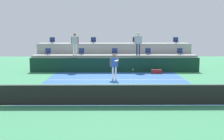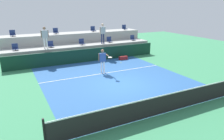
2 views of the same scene
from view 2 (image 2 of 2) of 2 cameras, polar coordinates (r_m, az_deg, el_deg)
name	(u,v)px [view 2 (image 2 of 2)]	position (r m, az deg, el deg)	size (l,w,h in m)	color
ground_plane	(122,84)	(12.83, 2.66, -3.84)	(40.00, 40.00, 0.00)	#388456
court_inner_paint	(114,79)	(13.65, 0.60, -2.49)	(9.00, 10.00, 0.01)	#285693
court_service_line	(105,73)	(14.84, -1.88, -0.85)	(9.00, 0.06, 0.00)	white
tennis_net	(167,103)	(9.64, 14.58, -8.55)	(10.48, 0.08, 1.07)	black
sponsor_backboard	(87,55)	(17.91, -6.79, 3.99)	(13.00, 0.16, 1.10)	#0F3323
seating_tier_lower	(82,51)	(19.09, -8.16, 4.98)	(13.00, 1.80, 1.25)	#9E9E99
seating_tier_upper	(75,44)	(20.70, -9.84, 7.04)	(13.00, 1.80, 2.10)	#9E9E99
stadium_chair_lower_far_left	(15,48)	(17.93, -24.71, 5.54)	(0.44, 0.40, 0.52)	#2D2D33
stadium_chair_lower_left	(51,45)	(18.21, -16.22, 6.58)	(0.44, 0.40, 0.52)	#2D2D33
stadium_chair_lower_center	(82,42)	(18.88, -8.17, 7.44)	(0.44, 0.40, 0.52)	#2D2D33
stadium_chair_lower_right	(109,40)	(19.89, -0.73, 8.10)	(0.44, 0.40, 0.52)	#2D2D33
stadium_chair_lower_far_right	(133,38)	(21.14, 5.64, 8.56)	(0.44, 0.40, 0.52)	#2D2D33
stadium_chair_upper_far_left	(13,34)	(19.58, -25.29, 8.86)	(0.44, 0.40, 0.52)	#2D2D33
stadium_chair_upper_left	(56,31)	(20.01, -14.97, 10.04)	(0.44, 0.40, 0.52)	#2D2D33
stadium_chair_upper_right	(93,29)	(21.06, -5.14, 10.87)	(0.44, 0.40, 0.52)	#2D2D33
stadium_chair_upper_far_right	(124,28)	(22.60, 3.37, 11.34)	(0.44, 0.40, 0.52)	#2D2D33
tennis_player	(103,59)	(14.64, -2.50, 3.06)	(0.59, 1.24, 1.69)	white
spectator_leaning_on_rail	(45,35)	(17.63, -17.70, 8.88)	(0.60, 0.23, 1.73)	white
spectator_in_white	(103,31)	(19.07, -2.55, 10.36)	(0.62, 0.27, 1.79)	navy
tennis_ball	(121,63)	(14.79, 2.43, 1.93)	(0.07, 0.07, 0.07)	#CCE033
equipment_bag	(123,58)	(18.57, 3.04, 3.28)	(0.76, 0.28, 0.30)	maroon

